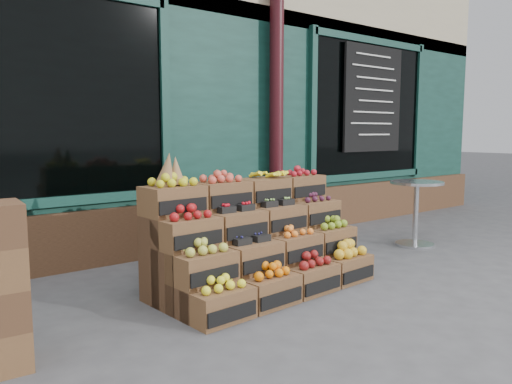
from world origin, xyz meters
TOP-DOWN VIEW (x-y plane):
  - ground at (0.00, 0.00)m, footprint 60.00×60.00m
  - shop_facade at (0.00, 5.11)m, footprint 12.00×6.24m
  - crate_display at (-0.30, 0.56)m, footprint 2.03×1.08m
  - bistro_table at (2.26, 0.65)m, footprint 0.64×0.64m

SIDE VIEW (x-z plane):
  - ground at x=0.00m, z-range 0.00..0.00m
  - crate_display at x=-0.30m, z-range -0.24..1.00m
  - bistro_table at x=2.26m, z-range 0.10..0.90m
  - shop_facade at x=0.00m, z-range 0.00..4.80m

